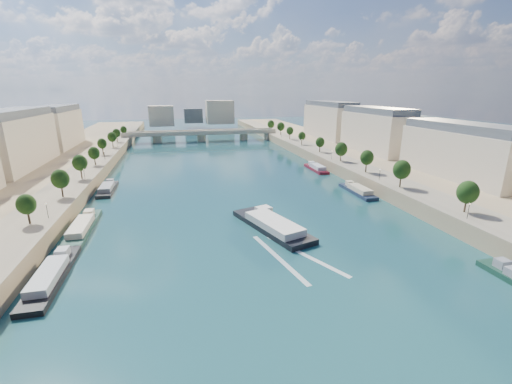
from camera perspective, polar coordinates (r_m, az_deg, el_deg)
ground at (r=129.49m, az=-4.15°, el=0.07°), size 700.00×700.00×0.00m
quay_left at (r=137.78m, az=-35.22°, el=-0.91°), size 44.00×520.00×5.00m
quay_right at (r=156.73m, az=22.81°, el=2.68°), size 44.00×520.00×5.00m
pave_left at (r=132.14m, az=-29.39°, el=0.54°), size 14.00×520.00×0.10m
pave_right at (r=147.92m, az=18.19°, el=3.40°), size 14.00×520.00×0.10m
trees_left at (r=132.26m, az=-28.67°, el=3.09°), size 4.80×268.80×8.26m
trees_right at (r=154.32m, az=15.83°, el=6.19°), size 4.80×268.80×8.26m
lamps_left at (r=120.93m, az=-28.75°, el=0.65°), size 0.36×200.36×4.28m
lamps_right at (r=149.32m, az=15.82°, el=4.80°), size 0.36×200.36×4.28m
buildings_right at (r=171.56m, az=24.57°, el=8.34°), size 16.00×226.00×23.20m
skyline at (r=343.59m, az=-9.76°, el=12.72°), size 79.00×42.00×22.00m
bridge at (r=261.22m, az=-9.08°, el=9.47°), size 112.00×12.00×8.15m
tour_barge at (r=94.54m, az=2.68°, el=-5.56°), size 17.28×30.71×4.01m
wake at (r=80.69m, az=5.94°, el=-10.61°), size 15.62×25.73×0.04m
moored_barges_left at (r=78.62m, az=-31.83°, el=-13.35°), size 5.00×153.57×3.60m
moored_barges_right at (r=105.16m, az=26.04°, el=-5.15°), size 5.00×161.09×3.60m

